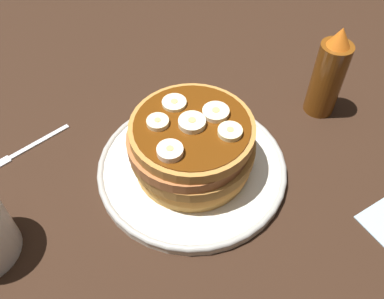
# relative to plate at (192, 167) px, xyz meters

# --- Properties ---
(ground_plane) EXTENTS (1.40, 1.40, 0.03)m
(ground_plane) POSITION_rel_plate_xyz_m (0.00, 0.00, -0.02)
(ground_plane) COLOR black
(plate) EXTENTS (0.26, 0.26, 0.02)m
(plate) POSITION_rel_plate_xyz_m (0.00, 0.00, 0.00)
(plate) COLOR silver
(plate) RESTS_ON ground_plane
(pancake_stack) EXTENTS (0.17, 0.17, 0.08)m
(pancake_stack) POSITION_rel_plate_xyz_m (0.00, 0.00, 0.04)
(pancake_stack) COLOR gold
(pancake_stack) RESTS_ON plate
(banana_slice_0) EXTENTS (0.03, 0.03, 0.01)m
(banana_slice_0) POSITION_rel_plate_xyz_m (-0.00, -0.00, 0.09)
(banana_slice_0) COLOR beige
(banana_slice_0) RESTS_ON pancake_stack
(banana_slice_1) EXTENTS (0.03, 0.03, 0.01)m
(banana_slice_1) POSITION_rel_plate_xyz_m (0.05, 0.03, 0.09)
(banana_slice_1) COLOR #FEE1C2
(banana_slice_1) RESTS_ON pancake_stack
(banana_slice_2) EXTENTS (0.03, 0.03, 0.01)m
(banana_slice_2) POSITION_rel_plate_xyz_m (-0.00, -0.04, 0.09)
(banana_slice_2) COLOR #F6EDB7
(banana_slice_2) RESTS_ON pancake_stack
(banana_slice_3) EXTENTS (0.03, 0.03, 0.01)m
(banana_slice_3) POSITION_rel_plate_xyz_m (-0.03, -0.00, 0.09)
(banana_slice_3) COLOR #F9E3B8
(banana_slice_3) RESTS_ON pancake_stack
(banana_slice_4) EXTENTS (0.03, 0.03, 0.01)m
(banana_slice_4) POSITION_rel_plate_xyz_m (-0.03, 0.04, 0.09)
(banana_slice_4) COLOR #FCF3B3
(banana_slice_4) RESTS_ON pancake_stack
(banana_slice_5) EXTENTS (0.03, 0.03, 0.01)m
(banana_slice_5) POSITION_rel_plate_xyz_m (0.03, -0.02, 0.09)
(banana_slice_5) COLOR #FEE9B2
(banana_slice_5) RESTS_ON pancake_stack
(fork) EXTENTS (0.13, 0.03, 0.01)m
(fork) POSITION_rel_plate_xyz_m (0.19, -0.16, -0.01)
(fork) COLOR silver
(fork) RESTS_ON ground_plane
(syrup_bottle) EXTENTS (0.05, 0.05, 0.15)m
(syrup_bottle) POSITION_rel_plate_xyz_m (-0.23, 0.00, 0.06)
(syrup_bottle) COLOR brown
(syrup_bottle) RESTS_ON ground_plane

